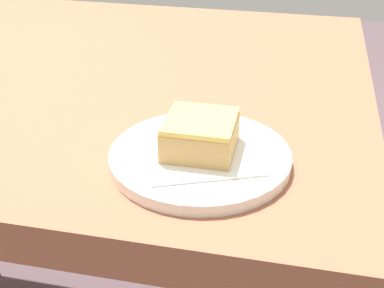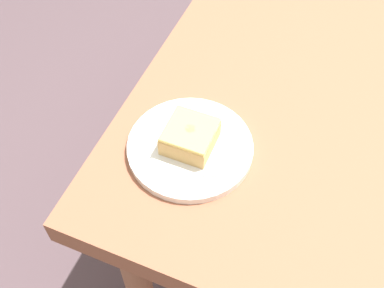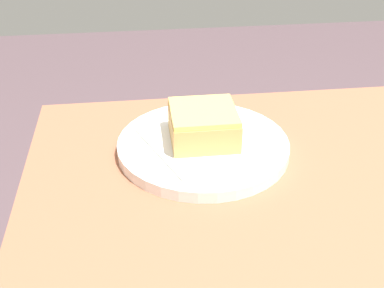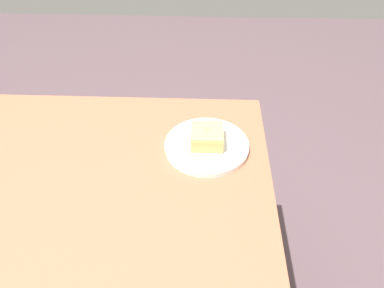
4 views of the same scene
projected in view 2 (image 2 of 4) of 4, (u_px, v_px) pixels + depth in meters
The scene contains 5 objects.
ground_plane at pixel (301, 233), 1.57m from camera, with size 6.00×6.00×0.00m, color #513F44.
table at pixel (357, 95), 1.03m from camera, with size 1.12×0.82×0.76m.
plate_glazed_square at pixel (190, 147), 0.83m from camera, with size 0.22×0.22×0.01m, color white.
napkin_glazed_square at pixel (190, 144), 0.82m from camera, with size 0.13×0.13×0.00m, color white.
donut_glazed_square at pixel (190, 136), 0.81m from camera, with size 0.08×0.08×0.04m.
Camera 2 is at (0.79, -0.06, 1.43)m, focal length 44.64 mm.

